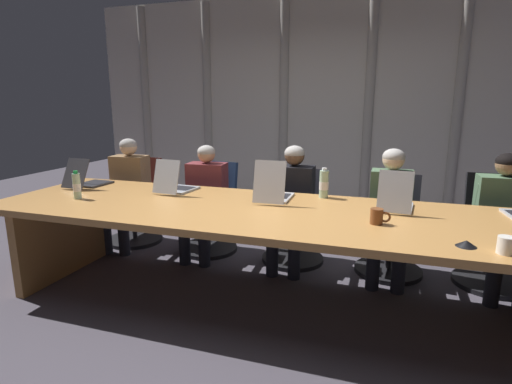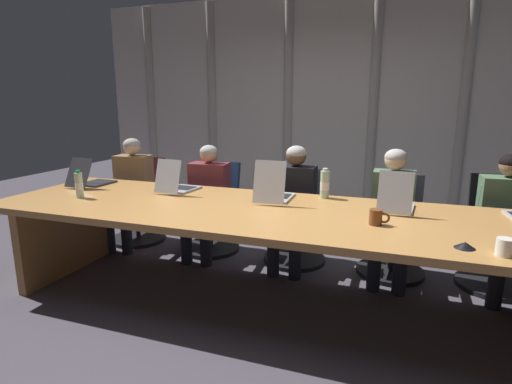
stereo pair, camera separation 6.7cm
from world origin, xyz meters
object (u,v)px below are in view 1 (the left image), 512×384
object	(u,v)px
office_chair_right_end	(492,245)
person_right_mid	(390,208)
laptop_right_mid	(396,202)
laptop_center	(274,192)
laptop_left_mid	(176,185)
coffee_mug_near	(507,245)
person_center	(292,200)
coffee_mug_far	(377,216)
water_bottle_primary	(77,186)
laptop_left_end	(88,180)
office_chair_left_end	(136,211)
office_chair_left_mid	(210,218)
office_chair_center	(295,227)
person_left_end	(127,187)
conference_mic_left_side	(466,243)
person_left_mid	(204,195)
office_chair_right_mid	(391,236)
person_right_end	(504,216)
water_bottle_secondary	(324,184)

from	to	relation	value
office_chair_right_end	person_right_mid	size ratio (longest dim) A/B	0.82
laptop_right_mid	laptop_center	bearing A→B (deg)	94.76
laptop_left_mid	coffee_mug_near	xyz separation A→B (m)	(2.36, -0.78, -0.01)
office_chair_right_end	person_center	bearing A→B (deg)	-87.23
coffee_mug_far	water_bottle_primary	bearing A→B (deg)	-179.19
laptop_left_end	office_chair_left_end	world-z (taller)	laptop_left_end
water_bottle_primary	coffee_mug_near	distance (m)	3.01
laptop_left_mid	office_chair_left_mid	distance (m)	0.81
office_chair_center	coffee_mug_far	distance (m)	1.43
person_left_end	laptop_left_end	bearing A→B (deg)	-8.80
office_chair_left_mid	coffee_mug_far	bearing A→B (deg)	65.07
laptop_right_mid	office_chair_right_end	world-z (taller)	laptop_right_mid
conference_mic_left_side	office_chair_center	bearing A→B (deg)	132.39
laptop_right_mid	person_right_mid	size ratio (longest dim) A/B	0.34
coffee_mug_far	laptop_center	bearing A→B (deg)	153.00
laptop_right_mid	person_center	size ratio (longest dim) A/B	0.34
office_chair_right_end	person_left_end	xyz separation A→B (m)	(-3.51, -0.16, 0.30)
person_right_mid	coffee_mug_near	xyz separation A→B (m)	(0.56, -1.27, 0.17)
laptop_left_end	laptop_center	distance (m)	1.80
office_chair_left_end	office_chair_right_end	size ratio (longest dim) A/B	1.00
laptop_center	person_left_mid	bearing A→B (deg)	57.12
office_chair_right_mid	person_center	size ratio (longest dim) A/B	0.78
laptop_center	person_right_mid	size ratio (longest dim) A/B	0.39
water_bottle_primary	office_chair_right_end	bearing A→B (deg)	19.05
office_chair_left_mid	person_left_end	bearing A→B (deg)	-71.91
person_left_mid	person_center	xyz separation A→B (m)	(0.89, 0.00, 0.02)
office_chair_left_end	person_left_end	xyz separation A→B (m)	(0.01, -0.16, 0.30)
laptop_right_mid	person_right_mid	xyz separation A→B (m)	(-0.03, 0.53, -0.18)
laptop_right_mid	office_chair_right_end	xyz separation A→B (m)	(0.82, 0.69, -0.48)
office_chair_left_mid	person_left_mid	size ratio (longest dim) A/B	0.83
laptop_left_mid	person_right_end	xyz separation A→B (m)	(2.66, 0.50, -0.18)
office_chair_left_end	office_chair_right_mid	bearing A→B (deg)	93.32
water_bottle_secondary	office_chair_left_end	bearing A→B (deg)	167.74
person_right_end	water_bottle_secondary	distance (m)	1.45
person_left_mid	coffee_mug_near	xyz separation A→B (m)	(2.32, -1.27, 0.18)
person_right_mid	water_bottle_secondary	world-z (taller)	person_right_mid
person_left_mid	office_chair_right_end	bearing A→B (deg)	89.51
laptop_center	office_chair_right_mid	size ratio (longest dim) A/B	0.50
water_bottle_primary	coffee_mug_near	bearing A→B (deg)	-5.75
office_chair_center	water_bottle_secondary	distance (m)	0.79
person_right_mid	water_bottle_primary	size ratio (longest dim) A/B	4.96
person_right_end	water_bottle_primary	size ratio (longest dim) A/B	4.94
coffee_mug_near	conference_mic_left_side	xyz separation A→B (m)	(-0.18, 0.05, -0.03)
office_chair_left_mid	laptop_left_end	bearing A→B (deg)	-45.08
office_chair_right_mid	person_left_end	bearing A→B (deg)	-81.50
laptop_right_mid	water_bottle_secondary	distance (m)	0.60
person_left_mid	water_bottle_primary	bearing A→B (deg)	-38.54
person_left_end	person_left_mid	bearing A→B (deg)	84.21
person_left_end	coffee_mug_far	bearing A→B (deg)	64.37
person_right_mid	office_chair_right_mid	bearing A→B (deg)	170.92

